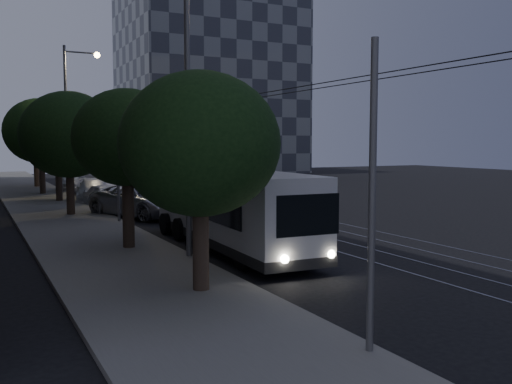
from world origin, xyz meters
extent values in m
plane|color=black|center=(0.00, 0.00, 0.00)|extent=(120.00, 120.00, 0.00)
cube|color=slate|center=(-7.50, 20.00, 0.07)|extent=(5.00, 90.00, 0.15)
cube|color=gray|center=(0.28, 20.00, 0.01)|extent=(0.08, 90.00, 0.02)
cube|color=gray|center=(1.72, 20.00, 0.01)|extent=(0.08, 90.00, 0.02)
cube|color=gray|center=(3.28, 20.00, 0.01)|extent=(0.08, 90.00, 0.02)
cube|color=gray|center=(4.72, 20.00, 0.01)|extent=(0.08, 90.00, 0.02)
cylinder|color=black|center=(-3.85, 20.00, 5.60)|extent=(0.02, 90.00, 0.02)
cylinder|color=black|center=(-3.15, 20.00, 5.60)|extent=(0.02, 90.00, 0.02)
cylinder|color=slate|center=(-5.30, -10.00, 3.00)|extent=(0.14, 0.14, 6.00)
cylinder|color=slate|center=(-5.30, 10.00, 3.00)|extent=(0.14, 0.14, 6.00)
cylinder|color=slate|center=(-5.30, 30.00, 3.00)|extent=(0.14, 0.14, 6.00)
cylinder|color=slate|center=(-5.30, 50.00, 3.00)|extent=(0.14, 0.14, 6.00)
cube|color=#363945|center=(18.00, 55.00, 12.00)|extent=(22.00, 18.00, 24.00)
cube|color=#B8B8BA|center=(-3.06, 1.48, 1.69)|extent=(2.85, 11.50, 2.71)
cube|color=black|center=(-3.06, 1.48, 0.48)|extent=(2.89, 11.54, 0.33)
cube|color=black|center=(-3.06, 1.96, 1.81)|extent=(2.82, 9.13, 1.00)
cube|color=black|center=(-3.06, -4.20, 1.95)|extent=(2.13, 0.16, 1.24)
cube|color=black|center=(-3.06, 7.16, 1.90)|extent=(1.93, 0.15, 0.95)
cube|color=#24DA28|center=(-3.06, -4.20, 2.81)|extent=(1.52, 0.12, 0.30)
cube|color=gray|center=(-3.06, 4.34, 3.28)|extent=(2.10, 2.17, 0.48)
sphere|color=white|center=(-3.87, -4.25, 0.71)|extent=(0.25, 0.25, 0.25)
sphere|color=white|center=(-2.25, -4.25, 0.71)|extent=(0.25, 0.25, 0.25)
cylinder|color=slate|center=(-3.34, 5.34, 4.37)|extent=(0.06, 4.31, 2.51)
cylinder|color=slate|center=(-2.77, 5.34, 4.37)|extent=(0.06, 4.31, 2.51)
cylinder|color=black|center=(-4.22, -2.17, 0.48)|extent=(0.29, 0.95, 0.95)
cylinder|color=black|center=(-1.90, -2.17, 0.48)|extent=(0.29, 0.95, 0.95)
cylinder|color=black|center=(-4.22, 3.99, 0.48)|extent=(0.29, 0.95, 0.95)
cylinder|color=black|center=(-1.90, 3.99, 0.48)|extent=(0.29, 0.95, 0.95)
cylinder|color=black|center=(-4.22, 5.82, 0.48)|extent=(0.29, 0.95, 0.95)
cylinder|color=black|center=(-1.90, 5.82, 0.48)|extent=(0.29, 0.95, 0.95)
imported|color=#AEAFB6|center=(-3.49, 12.17, 0.91)|extent=(5.37, 7.21, 1.82)
imported|color=silver|center=(-4.30, 17.72, 0.74)|extent=(2.47, 4.56, 1.47)
imported|color=white|center=(-4.30, 21.69, 0.78)|extent=(3.17, 5.67, 1.55)
imported|color=silver|center=(-2.83, 24.87, 0.71)|extent=(3.12, 4.54, 1.42)
imported|color=silver|center=(-4.30, 30.66, 0.78)|extent=(3.41, 4.95, 1.56)
cylinder|color=#30241A|center=(-6.50, -4.32, 1.23)|extent=(0.44, 0.44, 2.45)
ellipsoid|color=black|center=(-6.50, -4.32, 4.06)|extent=(4.27, 4.27, 3.84)
cylinder|color=#30241A|center=(-6.66, 2.73, 1.38)|extent=(0.44, 0.44, 2.76)
ellipsoid|color=black|center=(-6.66, 2.73, 4.28)|extent=(4.03, 4.03, 3.63)
cylinder|color=#30241A|center=(-7.00, 14.00, 1.27)|extent=(0.44, 0.44, 2.55)
ellipsoid|color=black|center=(-7.00, 14.00, 4.51)|extent=(5.24, 5.24, 4.72)
cylinder|color=#30241A|center=(-6.50, 22.00, 1.18)|extent=(0.44, 0.44, 2.37)
ellipsoid|color=black|center=(-6.50, 22.00, 3.96)|extent=(4.25, 4.25, 3.82)
cylinder|color=#30241A|center=(-6.86, 28.24, 1.44)|extent=(0.44, 0.44, 2.87)
ellipsoid|color=black|center=(-6.86, 28.24, 4.96)|extent=(5.57, 5.57, 5.01)
cylinder|color=#30241A|center=(-6.50, 35.89, 1.36)|extent=(0.44, 0.44, 2.73)
ellipsoid|color=black|center=(-6.50, 35.89, 4.64)|extent=(5.10, 5.10, 4.59)
cylinder|color=slate|center=(-5.20, 0.14, 4.96)|extent=(0.20, 0.20, 9.92)
cylinder|color=slate|center=(-5.40, 25.40, 5.56)|extent=(0.20, 0.20, 11.12)
cylinder|color=slate|center=(-4.17, 25.40, 10.68)|extent=(2.45, 0.12, 0.12)
sphere|color=#FCD88A|center=(-3.06, 25.40, 10.57)|extent=(0.44, 0.44, 0.44)
camera|label=1|loc=(-11.99, -18.42, 4.10)|focal=40.00mm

